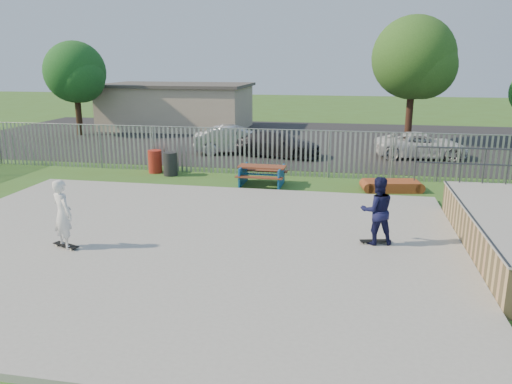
% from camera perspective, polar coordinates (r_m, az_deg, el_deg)
% --- Properties ---
extents(ground, '(120.00, 120.00, 0.00)m').
position_cam_1_polar(ground, '(13.59, -9.16, -6.26)').
color(ground, '#3D6322').
rests_on(ground, ground).
extents(concrete_slab, '(15.00, 12.00, 0.15)m').
position_cam_1_polar(concrete_slab, '(13.56, -9.17, -5.96)').
color(concrete_slab, '#989893').
rests_on(concrete_slab, ground).
extents(fence, '(26.04, 16.02, 2.00)m').
position_cam_1_polar(fence, '(17.26, -1.05, 1.97)').
color(fence, gray).
rests_on(fence, ground).
extents(picnic_table, '(1.89, 1.57, 0.78)m').
position_cam_1_polar(picnic_table, '(19.88, 0.69, 1.92)').
color(picnic_table, brown).
rests_on(picnic_table, ground).
extents(funbox, '(2.05, 1.27, 0.38)m').
position_cam_1_polar(funbox, '(19.75, 15.24, 0.69)').
color(funbox, brown).
rests_on(funbox, ground).
extents(trash_bin_red, '(0.60, 0.60, 1.00)m').
position_cam_1_polar(trash_bin_red, '(22.54, -11.46, 3.44)').
color(trash_bin_red, '#9F2418').
rests_on(trash_bin_red, ground).
extents(trash_bin_grey, '(0.60, 0.60, 1.01)m').
position_cam_1_polar(trash_bin_grey, '(21.87, -9.78, 3.18)').
color(trash_bin_grey, black).
rests_on(trash_bin_grey, ground).
extents(parking_lot, '(40.00, 18.00, 0.02)m').
position_cam_1_polar(parking_lot, '(31.58, 2.52, 6.03)').
color(parking_lot, black).
rests_on(parking_lot, ground).
extents(car_silver, '(4.68, 2.61, 1.46)m').
position_cam_1_polar(car_silver, '(26.62, -2.33, 5.99)').
color(car_silver, '#AEAEB3').
rests_on(car_silver, parking_lot).
extents(car_dark, '(4.82, 2.70, 1.32)m').
position_cam_1_polar(car_dark, '(25.80, 2.52, 5.54)').
color(car_dark, black).
rests_on(car_dark, parking_lot).
extents(car_white, '(4.78, 2.52, 1.28)m').
position_cam_1_polar(car_white, '(26.75, 18.36, 5.10)').
color(car_white, white).
rests_on(car_white, parking_lot).
extents(building, '(10.40, 6.40, 3.20)m').
position_cam_1_polar(building, '(37.18, -9.01, 9.69)').
color(building, '#BEAD92').
rests_on(building, ground).
extents(tree_left, '(3.93, 3.93, 6.06)m').
position_cam_1_polar(tree_left, '(35.09, -19.99, 12.74)').
color(tree_left, '#382516').
rests_on(tree_left, ground).
extents(tree_mid, '(4.77, 4.77, 7.37)m').
position_cam_1_polar(tree_mid, '(31.15, 17.57, 14.40)').
color(tree_mid, '#3E2418').
rests_on(tree_mid, ground).
extents(skateboard_a, '(0.82, 0.38, 0.08)m').
position_cam_1_polar(skateboard_a, '(13.64, 13.46, -5.55)').
color(skateboard_a, black).
rests_on(skateboard_a, concrete_slab).
extents(skateboard_b, '(0.82, 0.47, 0.08)m').
position_cam_1_polar(skateboard_b, '(13.89, -20.88, -5.78)').
color(skateboard_b, black).
rests_on(skateboard_b, concrete_slab).
extents(skater_navy, '(1.01, 0.87, 1.81)m').
position_cam_1_polar(skater_navy, '(13.37, 13.68, -2.07)').
color(skater_navy, '#13153C').
rests_on(skater_navy, concrete_slab).
extents(skater_white, '(0.79, 0.71, 1.81)m').
position_cam_1_polar(skater_white, '(13.62, -21.22, -2.37)').
color(skater_white, white).
rests_on(skater_white, concrete_slab).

